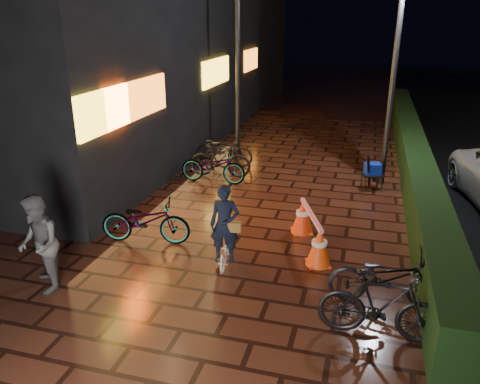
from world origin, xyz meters
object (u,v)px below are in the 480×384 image
(bystander_person, at_px, (39,244))
(cart_assembly, at_px, (372,170))
(cyclist, at_px, (225,236))
(traffic_barrier, at_px, (310,230))

(bystander_person, xyz_separation_m, cart_assembly, (5.39, 6.70, -0.33))
(cyclist, bearing_deg, bystander_person, -149.39)
(cyclist, bearing_deg, cart_assembly, 62.66)
(bystander_person, relative_size, cyclist, 1.07)
(traffic_barrier, bearing_deg, cart_assembly, 73.39)
(traffic_barrier, xyz_separation_m, cart_assembly, (1.16, 3.89, 0.15))
(traffic_barrier, bearing_deg, bystander_person, -146.45)
(traffic_barrier, distance_m, cart_assembly, 4.07)
(traffic_barrier, relative_size, cart_assembly, 1.80)
(cyclist, bearing_deg, traffic_barrier, 38.66)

